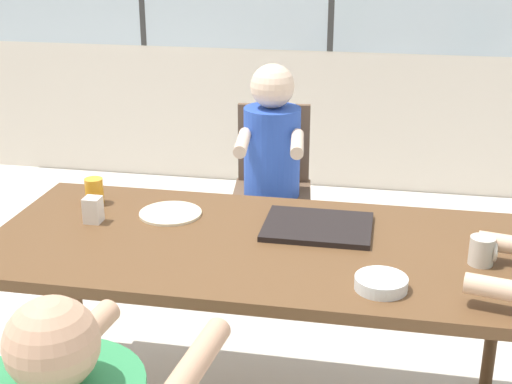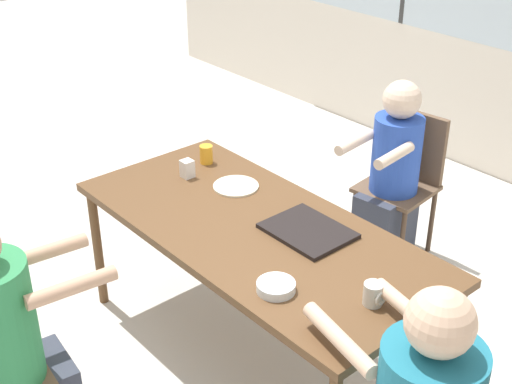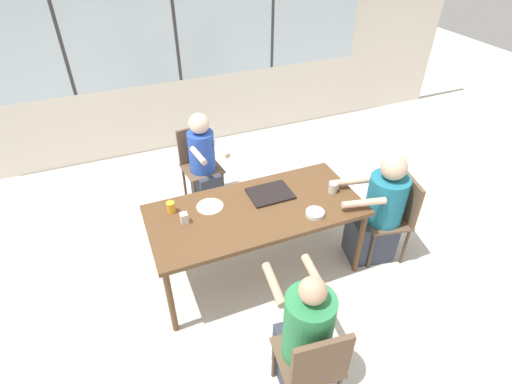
{
  "view_description": "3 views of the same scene",
  "coord_description": "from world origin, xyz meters",
  "px_view_note": "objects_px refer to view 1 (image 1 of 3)",
  "views": [
    {
      "loc": [
        0.42,
        -2.18,
        1.76
      ],
      "look_at": [
        0.0,
        0.0,
        0.92
      ],
      "focal_mm": 50.0,
      "sensor_mm": 36.0,
      "label": 1
    },
    {
      "loc": [
        2.13,
        -1.83,
        2.44
      ],
      "look_at": [
        0.0,
        0.0,
        0.92
      ],
      "focal_mm": 50.0,
      "sensor_mm": 36.0,
      "label": 2
    },
    {
      "loc": [
        -1.01,
        -2.47,
        2.9
      ],
      "look_at": [
        0.0,
        0.0,
        0.92
      ],
      "focal_mm": 28.0,
      "sensor_mm": 36.0,
      "label": 3
    }
  ],
  "objects_px": {
    "juice_glass": "(94,191)",
    "bowl_white_shallow": "(381,283)",
    "person_woman_green_shirt": "(271,185)",
    "milk_carton_small": "(93,210)",
    "coffee_mug": "(483,251)",
    "chair_for_woman_green_shirt": "(273,173)"
  },
  "relations": [
    {
      "from": "juice_glass",
      "to": "bowl_white_shallow",
      "type": "relative_size",
      "value": 0.63
    },
    {
      "from": "person_woman_green_shirt",
      "to": "milk_carton_small",
      "type": "height_order",
      "value": "person_woman_green_shirt"
    },
    {
      "from": "coffee_mug",
      "to": "bowl_white_shallow",
      "type": "bearing_deg",
      "value": -143.62
    },
    {
      "from": "person_woman_green_shirt",
      "to": "juice_glass",
      "type": "relative_size",
      "value": 11.28
    },
    {
      "from": "coffee_mug",
      "to": "bowl_white_shallow",
      "type": "xyz_separation_m",
      "value": [
        -0.31,
        -0.23,
        -0.03
      ]
    },
    {
      "from": "coffee_mug",
      "to": "person_woman_green_shirt",
      "type": "bearing_deg",
      "value": 126.38
    },
    {
      "from": "person_woman_green_shirt",
      "to": "milk_carton_small",
      "type": "bearing_deg",
      "value": 60.04
    },
    {
      "from": "juice_glass",
      "to": "milk_carton_small",
      "type": "bearing_deg",
      "value": -68.45
    },
    {
      "from": "coffee_mug",
      "to": "milk_carton_small",
      "type": "xyz_separation_m",
      "value": [
        -1.35,
        0.09,
        0.0
      ]
    },
    {
      "from": "milk_carton_small",
      "to": "juice_glass",
      "type": "bearing_deg",
      "value": 111.55
    },
    {
      "from": "milk_carton_small",
      "to": "bowl_white_shallow",
      "type": "xyz_separation_m",
      "value": [
        1.04,
        -0.32,
        -0.03
      ]
    },
    {
      "from": "person_woman_green_shirt",
      "to": "juice_glass",
      "type": "bearing_deg",
      "value": 52.92
    },
    {
      "from": "person_woman_green_shirt",
      "to": "bowl_white_shallow",
      "type": "height_order",
      "value": "person_woman_green_shirt"
    },
    {
      "from": "chair_for_woman_green_shirt",
      "to": "milk_carton_small",
      "type": "relative_size",
      "value": 9.28
    },
    {
      "from": "person_woman_green_shirt",
      "to": "juice_glass",
      "type": "distance_m",
      "value": 1.11
    },
    {
      "from": "chair_for_woman_green_shirt",
      "to": "coffee_mug",
      "type": "bearing_deg",
      "value": 116.5
    },
    {
      "from": "person_woman_green_shirt",
      "to": "bowl_white_shallow",
      "type": "bearing_deg",
      "value": 104.81
    },
    {
      "from": "milk_carton_small",
      "to": "bowl_white_shallow",
      "type": "relative_size",
      "value": 0.6
    },
    {
      "from": "chair_for_woman_green_shirt",
      "to": "person_woman_green_shirt",
      "type": "height_order",
      "value": "person_woman_green_shirt"
    },
    {
      "from": "coffee_mug",
      "to": "juice_glass",
      "type": "height_order",
      "value": "juice_glass"
    },
    {
      "from": "bowl_white_shallow",
      "to": "milk_carton_small",
      "type": "bearing_deg",
      "value": 162.96
    },
    {
      "from": "juice_glass",
      "to": "milk_carton_small",
      "type": "height_order",
      "value": "juice_glass"
    }
  ]
}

